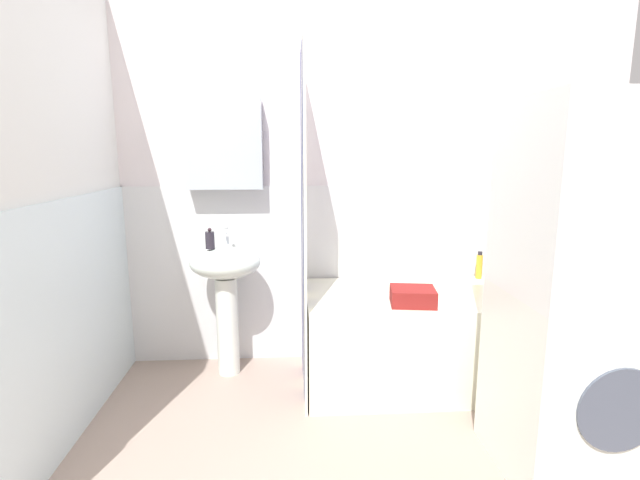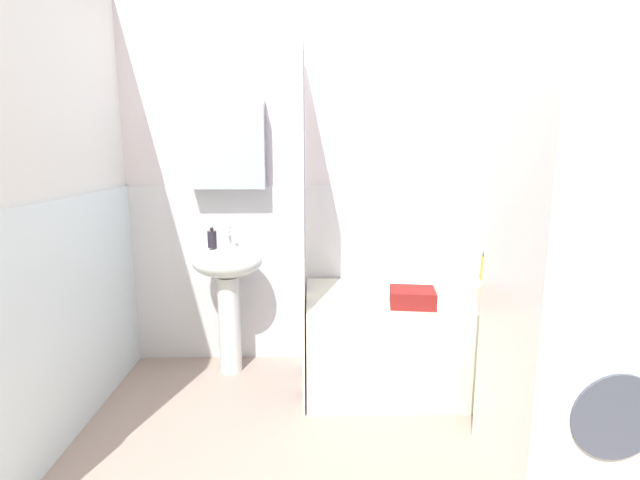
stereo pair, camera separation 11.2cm
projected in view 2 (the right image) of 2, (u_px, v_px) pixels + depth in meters
name	position (u px, v px, depth m)	size (l,w,h in m)	color
ground_plane	(387.00, 478.00, 2.11)	(4.80, 5.60, 0.04)	#A28B7D
wall_back_tiled	(353.00, 195.00, 3.13)	(3.60, 0.18, 2.40)	silver
wall_left_tiled	(49.00, 218.00, 2.20)	(0.07, 1.81, 2.40)	silver
sink	(228.00, 281.00, 2.98)	(0.44, 0.34, 0.84)	white
faucet	(229.00, 235.00, 3.01)	(0.03, 0.12, 0.12)	silver
soap_dispenser	(212.00, 239.00, 2.90)	(0.06, 0.06, 0.13)	#28242E
bathtub	(427.00, 339.00, 2.89)	(1.48, 0.75, 0.57)	white
shower_curtain	(304.00, 225.00, 2.74)	(0.01, 0.75, 2.00)	white
shampoo_bottle	(512.00, 269.00, 3.15)	(0.05, 0.05, 0.16)	#BF4D6F
body_wash_bottle	(495.00, 269.00, 3.14)	(0.04, 0.04, 0.16)	#29815E
lotion_bottle	(484.00, 267.00, 3.13)	(0.04, 0.04, 0.19)	gold
towel_folded	(412.00, 297.00, 2.62)	(0.25, 0.21, 0.09)	maroon
washer_dryer_stack	(582.00, 298.00, 1.96)	(0.63, 0.59, 1.65)	white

